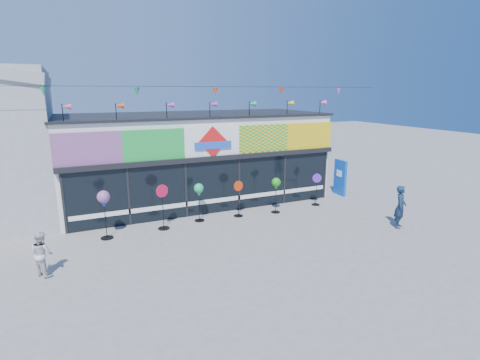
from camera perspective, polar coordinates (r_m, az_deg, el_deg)
ground at (r=13.33m, az=1.20°, el=-9.25°), size 80.00×80.00×0.00m
kite_shop at (r=18.11m, az=-6.96°, el=3.50°), size 16.00×5.70×5.31m
blue_sign at (r=19.45m, az=15.00°, el=0.37°), size 0.20×0.90×1.78m
spinner_0 at (r=13.92m, az=-20.04°, el=-2.94°), size 0.45×0.45×1.77m
spinner_1 at (r=14.43m, az=-11.68°, el=-3.86°), size 0.48×0.44×1.74m
spinner_2 at (r=14.99m, az=-6.29°, el=-1.69°), size 0.40×0.40×1.56m
spinner_3 at (r=15.58m, az=-0.25°, el=-2.71°), size 0.43×0.39×1.53m
spinner_4 at (r=16.02m, az=5.52°, el=-0.74°), size 0.39×0.39×1.54m
spinner_5 at (r=17.48m, az=11.57°, el=-1.28°), size 0.40×0.38×1.48m
adult_man at (r=15.57m, az=23.23°, el=-3.78°), size 0.72×0.68×1.65m
child at (r=12.16m, az=-27.94°, el=-9.89°), size 0.67×0.73×1.31m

